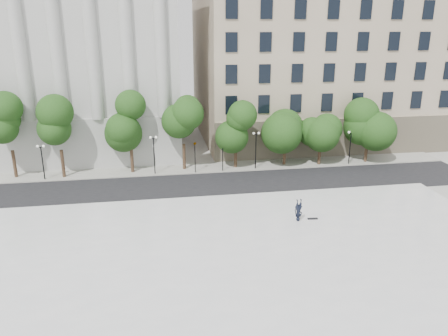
{
  "coord_description": "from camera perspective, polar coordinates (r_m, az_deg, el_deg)",
  "views": [
    {
      "loc": [
        -5.15,
        -24.93,
        16.12
      ],
      "look_at": [
        0.54,
        10.0,
        4.54
      ],
      "focal_mm": 35.0,
      "sensor_mm": 36.0,
      "label": 1
    }
  ],
  "objects": [
    {
      "name": "ground",
      "position": [
        30.14,
        2.11,
        -14.23
      ],
      "size": [
        160.0,
        160.0,
        0.0
      ],
      "primitive_type": "plane",
      "color": "#AAA7A0",
      "rests_on": "ground"
    },
    {
      "name": "lamp_posts",
      "position": [
        49.65,
        -2.34,
        2.74
      ],
      "size": [
        36.13,
        0.28,
        4.51
      ],
      "color": "black",
      "rests_on": "ground"
    },
    {
      "name": "street",
      "position": [
        46.14,
        -2.26,
        -2.32
      ],
      "size": [
        60.0,
        8.0,
        0.02
      ],
      "primitive_type": "cube",
      "color": "black",
      "rests_on": "ground"
    },
    {
      "name": "plaza",
      "position": [
        32.55,
        1.06,
        -11.11
      ],
      "size": [
        44.0,
        22.0,
        0.45
      ],
      "primitive_type": "cube",
      "color": "white",
      "rests_on": "ground"
    },
    {
      "name": "far_sidewalk",
      "position": [
        51.76,
        -3.09,
        0.02
      ],
      "size": [
        60.0,
        4.0,
        0.12
      ],
      "primitive_type": "cube",
      "color": "#B3B1A6",
      "rests_on": "ground"
    },
    {
      "name": "person_lying",
      "position": [
        37.48,
        9.65,
        -6.43
      ],
      "size": [
        0.94,
        2.0,
        0.52
      ],
      "primitive_type": "imported",
      "rotation": [
        -1.54,
        0.0,
        0.13
      ],
      "color": "black",
      "rests_on": "plaza"
    },
    {
      "name": "building_west",
      "position": [
        64.68,
        -20.45,
        14.17
      ],
      "size": [
        31.5,
        27.65,
        25.6
      ],
      "color": "#B5B5B0",
      "rests_on": "ground"
    },
    {
      "name": "building_east",
      "position": [
        68.8,
        12.57,
        13.56
      ],
      "size": [
        36.0,
        26.15,
        23.0
      ],
      "color": "#BCAA90",
      "rests_on": "ground"
    },
    {
      "name": "traffic_light_east",
      "position": [
        49.43,
        -0.18,
        3.49
      ],
      "size": [
        0.91,
        1.61,
        4.14
      ],
      "color": "black",
      "rests_on": "ground"
    },
    {
      "name": "skateboard",
      "position": [
        38.08,
        11.51,
        -6.49
      ],
      "size": [
        0.87,
        0.3,
        0.09
      ],
      "primitive_type": "cube",
      "rotation": [
        0.0,
        0.0,
        -0.09
      ],
      "color": "black",
      "rests_on": "plaza"
    },
    {
      "name": "traffic_light_west",
      "position": [
        49.05,
        -3.84,
        3.33
      ],
      "size": [
        0.86,
        1.6,
        4.14
      ],
      "color": "black",
      "rests_on": "ground"
    },
    {
      "name": "street_trees",
      "position": [
        50.22,
        0.22,
        5.72
      ],
      "size": [
        45.02,
        4.9,
        7.72
      ],
      "color": "#382619",
      "rests_on": "ground"
    }
  ]
}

